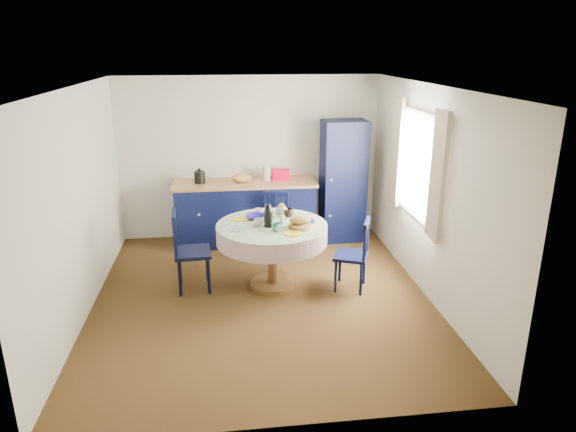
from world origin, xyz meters
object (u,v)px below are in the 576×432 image
Objects in this scene: mug_c at (289,213)px; mug_d at (258,212)px; chair_right at (354,254)px; kitchen_counter at (246,211)px; mug_b at (276,227)px; dining_table at (272,234)px; chair_left at (189,250)px; mug_a at (258,222)px; chair_far at (275,225)px; pantry_cabinet at (343,181)px; cobalt_bowl at (255,217)px.

mug_c is 1.46× the size of mug_d.
chair_right is at bearing -27.46° from mug_d.
mug_b is (0.28, -1.85, 0.39)m from kitchen_counter.
dining_table is (0.26, -1.60, 0.21)m from kitchen_counter.
chair_left reaches higher than mug_a.
mug_c is (1.27, 0.23, 0.36)m from chair_left.
chair_far is 6.96× the size of mug_c.
chair_right is at bearing -101.21° from chair_left.
mug_c is at bearing -100.00° from chair_right.
mug_c reaches higher than mug_b.
mug_d is at bearing 162.37° from mug_c.
mug_a is (-1.41, -1.58, -0.06)m from pantry_cabinet.
mug_b is at bearing -126.13° from pantry_cabinet.
pantry_cabinet is at bearing -166.13° from chair_right.
mug_d is (0.03, 0.42, -0.00)m from mug_a.
mug_a is (0.09, -1.63, 0.38)m from kitchen_counter.
mug_a is at bearing -133.83° from pantry_cabinet.
chair_left is at bearing 177.38° from dining_table.
mug_d is (-0.38, 0.12, -0.01)m from mug_c.
cobalt_bowl is (-0.05, -0.17, -0.01)m from mug_d.
mug_c is at bearing -130.15° from pantry_cabinet.
chair_far is 8.46× the size of mug_b.
pantry_cabinet is 1.36× the size of dining_table.
chair_right is (-0.24, -1.74, -0.47)m from pantry_cabinet.
chair_right reaches higher than mug_d.
kitchen_counter is 0.70m from chair_far.
mug_c reaches higher than cobalt_bowl.
pantry_cabinet is 2.18m from mug_b.
pantry_cabinet is 17.07× the size of mug_b.
mug_b reaches higher than mug_d.
kitchen_counter is 1.67m from mug_a.
dining_table is at bearing -130.59° from pantry_cabinet.
chair_right is at bearing -8.23° from mug_a.
mug_a is (0.86, -0.07, 0.35)m from chair_left.
kitchen_counter is 1.56m from pantry_cabinet.
chair_left is at bearing -167.62° from cobalt_bowl.
chair_left is (-0.77, -1.55, 0.03)m from kitchen_counter.
dining_table reaches higher than mug_c.
kitchen_counter is 19.67× the size of mug_b.
dining_table is 1.05m from chair_left.
kitchen_counter is at bearing -30.76° from chair_left.
mug_d is at bearing 109.94° from dining_table.
kitchen_counter reaches higher than chair_far.
chair_right reaches higher than cobalt_bowl.
cobalt_bowl is at bearing -139.33° from pantry_cabinet.
kitchen_counter is 1.42m from cobalt_bowl.
mug_a is at bearing -171.46° from dining_table.
dining_table is 10.29× the size of mug_c.
dining_table reaches higher than cobalt_bowl.
dining_table is 14.97× the size of mug_d.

